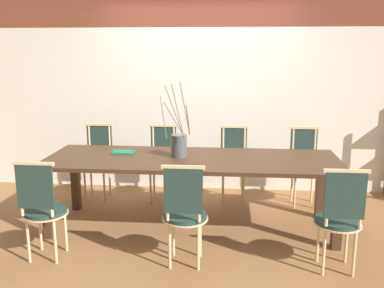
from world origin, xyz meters
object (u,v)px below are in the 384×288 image
chair_far_center (233,162)px  vase_centerpiece (179,145)px  chair_near_center (340,216)px  dining_table (192,165)px  book_stack (124,152)px

chair_far_center → vase_centerpiece: (-0.59, -0.81, 0.39)m
vase_centerpiece → chair_near_center: bearing=-31.2°
chair_near_center → vase_centerpiece: size_ratio=1.19×
chair_near_center → vase_centerpiece: bearing=148.8°
dining_table → chair_near_center: size_ratio=3.22×
vase_centerpiece → book_stack: bearing=170.8°
dining_table → chair_near_center: bearing=-32.6°
dining_table → chair_far_center: 0.97m
chair_near_center → vase_centerpiece: 1.76m
chair_near_center → chair_far_center: 1.91m
dining_table → chair_near_center: (1.32, -0.85, -0.18)m
vase_centerpiece → book_stack: (-0.63, 0.10, -0.12)m
chair_far_center → book_stack: 1.43m
dining_table → vase_centerpiece: size_ratio=3.84×
dining_table → chair_near_center: 1.58m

